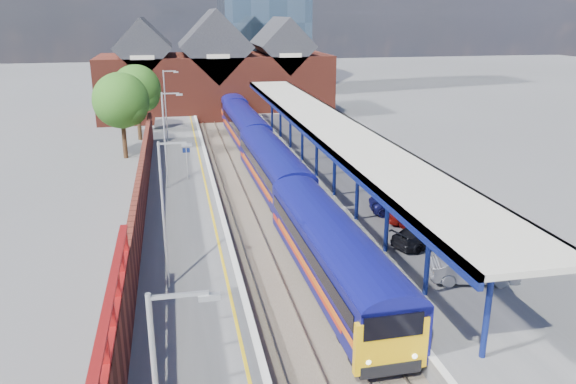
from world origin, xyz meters
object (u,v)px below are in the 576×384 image
object	(u,v)px
parked_car_red	(421,214)
lamp_post_b	(166,207)
lamp_post_c	(166,135)
parked_car_dark	(424,235)
train	(257,142)
lamp_post_d	(167,101)
parked_car_blue	(404,204)
parked_car_silver	(472,268)
platform_sign	(187,158)

from	to	relation	value
parked_car_red	lamp_post_b	bearing A→B (deg)	125.57
lamp_post_c	parked_car_dark	size ratio (longest dim) A/B	1.75
parked_car_red	train	bearing A→B (deg)	35.61
lamp_post_b	lamp_post_d	size ratio (longest dim) A/B	1.00
lamp_post_b	lamp_post_d	bearing A→B (deg)	90.00
lamp_post_c	parked_car_red	bearing A→B (deg)	-35.92
train	parked_car_red	xyz separation A→B (m)	(7.01, -19.86, -0.44)
parked_car_dark	lamp_post_d	bearing A→B (deg)	3.33
parked_car_dark	parked_car_blue	bearing A→B (deg)	-32.22
lamp_post_d	parked_car_red	size ratio (longest dim) A/B	1.75
train	lamp_post_d	xyz separation A→B (m)	(-7.86, 6.91, 2.87)
lamp_post_d	parked_car_blue	size ratio (longest dim) A/B	1.62
train	parked_car_red	distance (m)	21.07
parked_car_blue	parked_car_silver	bearing A→B (deg)	-175.82
parked_car_silver	parked_car_dark	world-z (taller)	parked_car_silver
platform_sign	lamp_post_d	bearing A→B (deg)	95.56
train	parked_car_silver	size ratio (longest dim) A/B	15.84
lamp_post_d	parked_car_dark	bearing A→B (deg)	-65.21
parked_car_silver	parked_car_blue	size ratio (longest dim) A/B	0.96
lamp_post_d	platform_sign	distance (m)	14.25
lamp_post_b	platform_sign	distance (m)	18.20
lamp_post_d	parked_car_silver	world-z (taller)	lamp_post_d
platform_sign	parked_car_dark	distance (m)	19.99
parked_car_red	lamp_post_d	bearing A→B (deg)	45.22
lamp_post_b	parked_car_red	xyz separation A→B (m)	(14.86, 5.23, -3.31)
parked_car_red	parked_car_blue	size ratio (longest dim) A/B	0.92
parked_car_silver	parked_car_dark	xyz separation A→B (m)	(-0.36, 4.59, -0.10)
parked_car_red	parked_car_blue	bearing A→B (deg)	20.26
parked_car_silver	lamp_post_b	bearing A→B (deg)	93.61
platform_sign	parked_car_red	xyz separation A→B (m)	(13.50, -12.77, -1.01)
train	lamp_post_d	bearing A→B (deg)	138.68
parked_car_dark	parked_car_red	bearing A→B (deg)	-43.04
train	parked_car_blue	bearing A→B (deg)	-68.72
parked_car_silver	lamp_post_d	bearing A→B (deg)	35.10
lamp_post_d	parked_car_silver	size ratio (longest dim) A/B	1.68
lamp_post_b	platform_sign	world-z (taller)	lamp_post_b
lamp_post_c	parked_car_blue	distance (m)	17.30
lamp_post_b	lamp_post_d	xyz separation A→B (m)	(0.00, 32.00, 0.00)
lamp_post_d	parked_car_blue	distance (m)	28.75
parked_car_red	lamp_post_c	bearing A→B (deg)	70.25
parked_car_silver	parked_car_blue	world-z (taller)	parked_car_silver
parked_car_dark	parked_car_blue	xyz separation A→B (m)	(0.99, 5.20, 0.02)
platform_sign	train	bearing A→B (deg)	47.53
train	platform_sign	size ratio (longest dim) A/B	26.38
lamp_post_d	parked_car_red	xyz separation A→B (m)	(14.86, -26.77, -3.31)
parked_car_blue	parked_car_red	bearing A→B (deg)	-168.08
lamp_post_d	parked_car_blue	world-z (taller)	lamp_post_d
lamp_post_c	parked_car_blue	size ratio (longest dim) A/B	1.62
lamp_post_c	parked_car_silver	bearing A→B (deg)	-52.39
lamp_post_d	platform_sign	world-z (taller)	lamp_post_d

